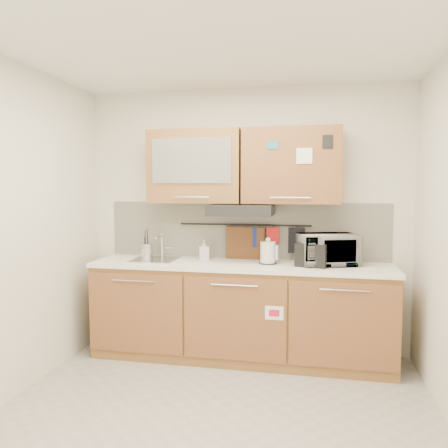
% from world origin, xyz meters
% --- Properties ---
extents(floor, '(3.20, 3.20, 0.00)m').
position_xyz_m(floor, '(0.00, 0.00, 0.00)').
color(floor, '#9E9993').
rests_on(floor, ground).
extents(ceiling, '(3.20, 3.20, 0.00)m').
position_xyz_m(ceiling, '(0.00, 0.00, 2.60)').
color(ceiling, white).
rests_on(ceiling, wall_back).
extents(wall_back, '(3.20, 0.00, 3.20)m').
position_xyz_m(wall_back, '(0.00, 1.50, 1.30)').
color(wall_back, silver).
rests_on(wall_back, ground).
extents(wall_left, '(0.00, 3.00, 3.00)m').
position_xyz_m(wall_left, '(-1.60, 0.00, 1.30)').
color(wall_left, silver).
rests_on(wall_left, ground).
extents(base_cabinet, '(2.80, 0.64, 0.88)m').
position_xyz_m(base_cabinet, '(0.00, 1.19, 0.41)').
color(base_cabinet, '#A06938').
rests_on(base_cabinet, floor).
extents(countertop, '(2.82, 0.62, 0.04)m').
position_xyz_m(countertop, '(0.00, 1.19, 0.90)').
color(countertop, white).
rests_on(countertop, base_cabinet).
extents(backsplash, '(2.80, 0.02, 0.56)m').
position_xyz_m(backsplash, '(0.00, 1.49, 1.20)').
color(backsplash, silver).
rests_on(backsplash, countertop).
extents(upper_cabinets, '(1.82, 0.37, 0.70)m').
position_xyz_m(upper_cabinets, '(-0.00, 1.32, 1.83)').
color(upper_cabinets, '#A06938').
rests_on(upper_cabinets, wall_back).
extents(range_hood, '(0.60, 0.46, 0.10)m').
position_xyz_m(range_hood, '(0.00, 1.25, 1.42)').
color(range_hood, black).
rests_on(range_hood, upper_cabinets).
extents(sink, '(0.42, 0.40, 0.26)m').
position_xyz_m(sink, '(-0.85, 1.21, 0.92)').
color(sink, silver).
rests_on(sink, countertop).
extents(utensil_rail, '(1.30, 0.02, 0.02)m').
position_xyz_m(utensil_rail, '(0.00, 1.45, 1.26)').
color(utensil_rail, black).
rests_on(utensil_rail, backsplash).
extents(utensil_crock, '(0.15, 0.15, 0.29)m').
position_xyz_m(utensil_crock, '(-0.96, 1.28, 1.00)').
color(utensil_crock, '#BABABF').
rests_on(utensil_crock, countertop).
extents(kettle, '(0.19, 0.18, 0.25)m').
position_xyz_m(kettle, '(0.26, 1.20, 1.02)').
color(kettle, silver).
rests_on(kettle, countertop).
extents(toaster, '(0.31, 0.24, 0.21)m').
position_xyz_m(toaster, '(0.66, 1.15, 1.03)').
color(toaster, black).
rests_on(toaster, countertop).
extents(microwave, '(0.60, 0.50, 0.29)m').
position_xyz_m(microwave, '(0.80, 1.26, 1.06)').
color(microwave, '#999999').
rests_on(microwave, countertop).
extents(soap_bottle, '(0.12, 0.12, 0.20)m').
position_xyz_m(soap_bottle, '(-0.38, 1.30, 1.02)').
color(soap_bottle, '#999999').
rests_on(soap_bottle, countertop).
extents(cutting_board, '(0.39, 0.04, 0.48)m').
position_xyz_m(cutting_board, '(0.01, 1.44, 1.00)').
color(cutting_board, brown).
rests_on(cutting_board, utensil_rail).
extents(oven_mitt, '(0.12, 0.05, 0.20)m').
position_xyz_m(oven_mitt, '(0.14, 1.44, 1.14)').
color(oven_mitt, navy).
rests_on(oven_mitt, utensil_rail).
extents(dark_pouch, '(0.16, 0.07, 0.24)m').
position_xyz_m(dark_pouch, '(0.51, 1.44, 1.12)').
color(dark_pouch, black).
rests_on(dark_pouch, utensil_rail).
extents(pot_holder, '(0.12, 0.02, 0.15)m').
position_xyz_m(pot_holder, '(0.29, 1.44, 1.16)').
color(pot_holder, red).
rests_on(pot_holder, utensil_rail).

